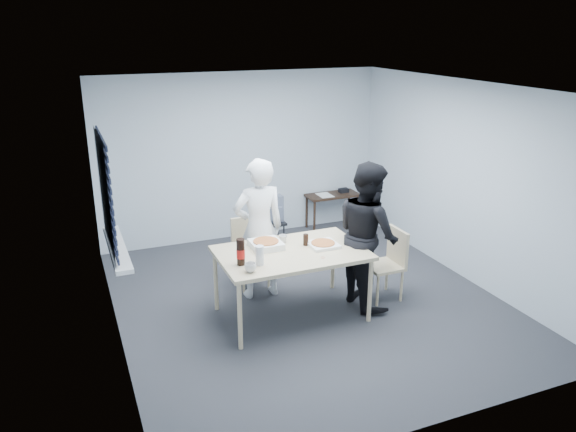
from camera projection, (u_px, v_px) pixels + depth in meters
name	position (u px, v px, depth m)	size (l,w,h in m)	color
room	(108.00, 201.00, 6.07)	(5.00, 5.00, 5.00)	#333338
dining_table	(291.00, 256.00, 6.39)	(1.67, 1.06, 0.81)	beige
chair_far	(249.00, 246.00, 7.30)	(0.42, 0.42, 0.89)	beige
chair_right	(390.00, 259.00, 6.92)	(0.42, 0.42, 0.89)	beige
person_white	(259.00, 229.00, 6.85)	(0.65, 0.42, 1.77)	white
person_black	(368.00, 234.00, 6.67)	(0.86, 0.47, 1.77)	black
side_table	(332.00, 199.00, 9.34)	(0.88, 0.39, 0.58)	#322115
stool	(273.00, 228.00, 8.45)	(0.33, 0.33, 0.45)	black
backpack	(273.00, 209.00, 8.34)	(0.29, 0.21, 0.40)	slate
pizza_box_a	(266.00, 244.00, 6.46)	(0.35, 0.35, 0.09)	white
pizza_box_b	(323.00, 244.00, 6.51)	(0.33, 0.33, 0.05)	white
mug_a	(250.00, 267.00, 5.82)	(0.12, 0.12, 0.10)	silver
mug_b	(283.00, 239.00, 6.60)	(0.10, 0.10, 0.09)	silver
cola_glass	(306.00, 240.00, 6.52)	(0.06, 0.06, 0.14)	black
soda_bottle	(241.00, 252.00, 5.97)	(0.09, 0.09, 0.29)	black
plastic_cups	(260.00, 255.00, 5.98)	(0.09, 0.09, 0.22)	silver
rubber_band	(323.00, 258.00, 6.19)	(0.05, 0.05, 0.00)	red
papers	(325.00, 195.00, 9.25)	(0.22, 0.30, 0.01)	white
black_box	(344.00, 190.00, 9.40)	(0.15, 0.11, 0.07)	black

